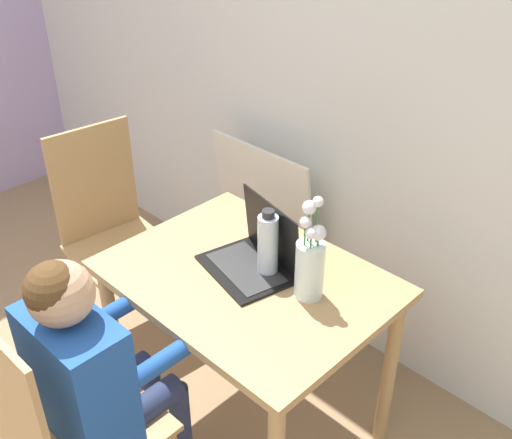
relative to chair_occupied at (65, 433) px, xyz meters
name	(u,v)px	position (x,y,z in m)	size (l,w,h in m)	color
wall_back	(325,54)	(-0.22, 1.40, 0.77)	(6.40, 0.05, 2.50)	silver
dining_table	(247,300)	(0.06, 0.69, 0.12)	(0.93, 0.69, 0.71)	tan
chair_occupied	(65,433)	(0.00, 0.00, 0.00)	(0.41, 0.41, 0.95)	tan
chair_spare	(113,234)	(-0.79, 0.70, 0.00)	(0.44, 0.44, 0.95)	tan
person_seated	(93,368)	(0.00, 0.12, 0.17)	(0.34, 0.42, 1.05)	#1E4C9E
laptop	(256,253)	(0.04, 0.75, 0.28)	(0.36, 0.29, 0.24)	black
flower_vase	(310,262)	(0.27, 0.75, 0.36)	(0.09, 0.09, 0.35)	silver
water_bottle	(268,244)	(0.10, 0.75, 0.34)	(0.07, 0.07, 0.24)	silver
cardboard_panel	(266,227)	(-0.41, 1.28, -0.06)	(0.56, 0.13, 0.85)	silver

